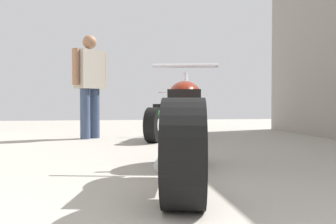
# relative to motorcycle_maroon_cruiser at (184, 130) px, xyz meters

# --- Properties ---
(ground_plane) EXTENTS (18.01, 18.01, 0.00)m
(ground_plane) POSITION_rel_motorcycle_maroon_cruiser_xyz_m (-0.00, 1.03, -0.40)
(ground_plane) COLOR #9E998E
(motorcycle_maroon_cruiser) EXTENTS (0.76, 2.09, 0.97)m
(motorcycle_maroon_cruiser) POSITION_rel_motorcycle_maroon_cruiser_xyz_m (0.00, 0.00, 0.00)
(motorcycle_maroon_cruiser) COLOR black
(motorcycle_maroon_cruiser) RESTS_ON ground_plane
(motorcycle_black_naked) EXTENTS (0.88, 1.68, 0.82)m
(motorcycle_black_naked) POSITION_rel_motorcycle_maroon_cruiser_xyz_m (0.29, 3.31, -0.06)
(motorcycle_black_naked) COLOR black
(motorcycle_black_naked) RESTS_ON ground_plane
(mechanic_in_blue) EXTENTS (0.59, 0.56, 1.75)m
(mechanic_in_blue) POSITION_rel_motorcycle_maroon_cruiser_xyz_m (-0.93, 3.58, 0.59)
(mechanic_in_blue) COLOR #384766
(mechanic_in_blue) RESTS_ON ground_plane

